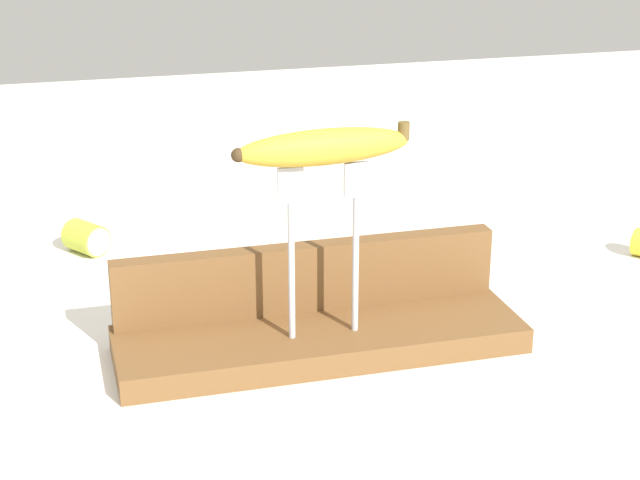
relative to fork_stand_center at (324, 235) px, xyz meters
The scene contains 6 objects.
ground_plane 0.14m from the fork_stand_center, 90.00° to the left, with size 3.00×3.00×0.00m, color silver.
wooden_board 0.13m from the fork_stand_center, 90.00° to the left, with size 0.44×0.13×0.03m, color brown.
board_backstop 0.10m from the fork_stand_center, 90.00° to the left, with size 0.43×0.02×0.08m, color brown.
fork_stand_center is the anchor object (origin of this frame).
banana_raised_center 0.09m from the fork_stand_center, behind, with size 0.19×0.05×0.04m.
banana_chunk_far 0.45m from the fork_stand_center, 120.56° to the left, with size 0.06×0.07×0.04m.
Camera 1 is at (-0.27, -0.97, 0.51)m, focal length 58.34 mm.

